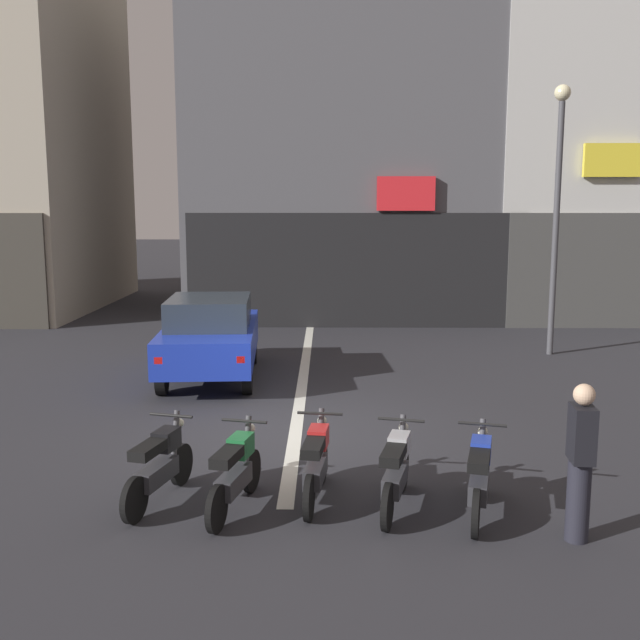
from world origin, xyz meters
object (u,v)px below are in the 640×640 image
motorcycle_red_row_centre (316,462)px  motorcycle_blue_row_rightmost (479,476)px  street_lamp (558,191)px  car_blue_crossing_near (210,335)px  person_by_motorcycles (580,461)px  motorcycle_black_row_leftmost (159,464)px  motorcycle_green_row_left_mid (235,472)px  motorcycle_silver_row_right_mid (396,470)px

motorcycle_red_row_centre → motorcycle_blue_row_rightmost: same height
street_lamp → car_blue_crossing_near: bearing=-162.0°
motorcycle_blue_row_rightmost → person_by_motorcycles: 1.16m
motorcycle_black_row_leftmost → motorcycle_red_row_centre: size_ratio=0.98×
motorcycle_black_row_leftmost → motorcycle_green_row_left_mid: (0.91, -0.22, 0.00)m
motorcycle_red_row_centre → motorcycle_silver_row_right_mid: bearing=-15.1°
motorcycle_black_row_leftmost → person_by_motorcycles: (4.55, -0.95, 0.40)m
motorcycle_green_row_left_mid → motorcycle_blue_row_rightmost: (2.74, -0.10, 0.00)m
street_lamp → motorcycle_black_row_leftmost: size_ratio=3.70×
motorcycle_silver_row_right_mid → person_by_motorcycles: 2.01m
motorcycle_silver_row_right_mid → street_lamp: bearing=63.4°
car_blue_crossing_near → motorcycle_blue_row_rightmost: 7.63m
motorcycle_silver_row_right_mid → motorcycle_blue_row_rightmost: size_ratio=1.00×
motorcycle_blue_row_rightmost → motorcycle_black_row_leftmost: bearing=175.0°
car_blue_crossing_near → motorcycle_black_row_leftmost: 6.18m
motorcycle_silver_row_right_mid → person_by_motorcycles: bearing=-23.8°
motorcycle_black_row_leftmost → motorcycle_green_row_left_mid: same height
motorcycle_green_row_left_mid → person_by_motorcycles: 3.73m
motorcycle_silver_row_right_mid → car_blue_crossing_near: bearing=116.3°
motorcycle_red_row_centre → person_by_motorcycles: 2.94m
car_blue_crossing_near → street_lamp: bearing=18.0°
motorcycle_green_row_left_mid → motorcycle_silver_row_right_mid: 1.83m
motorcycle_green_row_left_mid → motorcycle_silver_row_right_mid: bearing=2.1°
motorcycle_silver_row_right_mid → motorcycle_green_row_left_mid: bearing=-177.9°
car_blue_crossing_near → motorcycle_silver_row_right_mid: 7.04m
motorcycle_blue_row_rightmost → person_by_motorcycles: person_by_motorcycles is taller
motorcycle_blue_row_rightmost → car_blue_crossing_near: bearing=121.9°
motorcycle_green_row_left_mid → motorcycle_silver_row_right_mid: same height
street_lamp → motorcycle_silver_row_right_mid: size_ratio=3.69×
street_lamp → motorcycle_silver_row_right_mid: street_lamp is taller
motorcycle_red_row_centre → motorcycle_silver_row_right_mid: same height
motorcycle_black_row_leftmost → motorcycle_silver_row_right_mid: same height
street_lamp → motorcycle_black_row_leftmost: bearing=-129.7°
motorcycle_green_row_left_mid → person_by_motorcycles: person_by_motorcycles is taller
car_blue_crossing_near → motorcycle_green_row_left_mid: 6.51m
motorcycle_silver_row_right_mid → motorcycle_blue_row_rightmost: 0.93m
person_by_motorcycles → motorcycle_red_row_centre: bearing=159.0°
motorcycle_black_row_leftmost → street_lamp: bearing=50.3°
car_blue_crossing_near → motorcycle_silver_row_right_mid: car_blue_crossing_near is taller
car_blue_crossing_near → motorcycle_black_row_leftmost: size_ratio=2.58×
car_blue_crossing_near → motorcycle_black_row_leftmost: car_blue_crossing_near is taller
car_blue_crossing_near → street_lamp: size_ratio=0.70×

